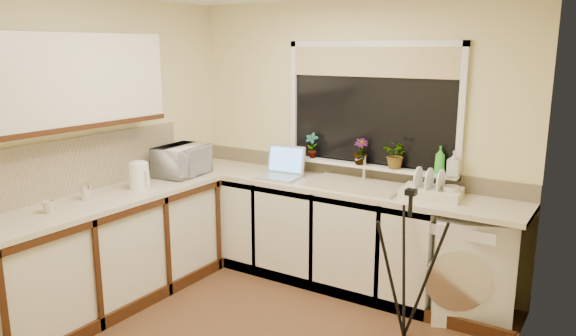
{
  "coord_description": "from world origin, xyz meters",
  "views": [
    {
      "loc": [
        2.12,
        -2.85,
        2.05
      ],
      "look_at": [
        -0.05,
        0.55,
        1.15
      ],
      "focal_mm": 34.01,
      "sensor_mm": 36.0,
      "label": 1
    }
  ],
  "objects_px": {
    "kettle": "(139,176)",
    "soap_bottle_clear": "(454,163)",
    "dish_rack": "(431,193)",
    "plant_c": "(361,152)",
    "soap_bottle_green": "(440,160)",
    "steel_jar": "(86,192)",
    "microwave": "(182,161)",
    "cup_left": "(49,207)",
    "cup_back": "(451,193)",
    "tripod": "(407,265)",
    "plant_a": "(312,145)",
    "plant_d": "(396,155)",
    "washing_machine": "(469,265)",
    "laptop": "(282,169)"
  },
  "relations": [
    {
      "from": "kettle",
      "to": "soap_bottle_clear",
      "type": "distance_m",
      "value": 2.55
    },
    {
      "from": "dish_rack",
      "to": "plant_c",
      "type": "bearing_deg",
      "value": 159.57
    },
    {
      "from": "soap_bottle_green",
      "to": "soap_bottle_clear",
      "type": "relative_size",
      "value": 1.11
    },
    {
      "from": "steel_jar",
      "to": "microwave",
      "type": "bearing_deg",
      "value": 86.88
    },
    {
      "from": "cup_left",
      "to": "cup_back",
      "type": "bearing_deg",
      "value": 39.2
    },
    {
      "from": "cup_left",
      "to": "microwave",
      "type": "bearing_deg",
      "value": 90.21
    },
    {
      "from": "kettle",
      "to": "tripod",
      "type": "xyz_separation_m",
      "value": [
        2.16,
        0.46,
        -0.45
      ]
    },
    {
      "from": "tripod",
      "to": "cup_left",
      "type": "bearing_deg",
      "value": -149.6
    },
    {
      "from": "cup_back",
      "to": "plant_a",
      "type": "bearing_deg",
      "value": 172.89
    },
    {
      "from": "plant_d",
      "to": "kettle",
      "type": "bearing_deg",
      "value": -144.57
    },
    {
      "from": "plant_d",
      "to": "soap_bottle_green",
      "type": "relative_size",
      "value": 1.06
    },
    {
      "from": "cup_left",
      "to": "kettle",
      "type": "bearing_deg",
      "value": 86.94
    },
    {
      "from": "dish_rack",
      "to": "steel_jar",
      "type": "relative_size",
      "value": 3.7
    },
    {
      "from": "kettle",
      "to": "dish_rack",
      "type": "height_order",
      "value": "kettle"
    },
    {
      "from": "kettle",
      "to": "washing_machine",
      "type": "bearing_deg",
      "value": 23.56
    },
    {
      "from": "microwave",
      "to": "cup_back",
      "type": "bearing_deg",
      "value": -83.28
    },
    {
      "from": "tripod",
      "to": "plant_a",
      "type": "relative_size",
      "value": 4.71
    },
    {
      "from": "tripod",
      "to": "soap_bottle_clear",
      "type": "xyz_separation_m",
      "value": [
        0.06,
        0.78,
        0.6
      ]
    },
    {
      "from": "steel_jar",
      "to": "soap_bottle_green",
      "type": "distance_m",
      "value": 2.79
    },
    {
      "from": "plant_a",
      "to": "soap_bottle_clear",
      "type": "bearing_deg",
      "value": -0.21
    },
    {
      "from": "kettle",
      "to": "plant_d",
      "type": "xyz_separation_m",
      "value": [
        1.74,
        1.24,
        0.16
      ]
    },
    {
      "from": "kettle",
      "to": "soap_bottle_green",
      "type": "bearing_deg",
      "value": 31.05
    },
    {
      "from": "washing_machine",
      "to": "cup_back",
      "type": "height_order",
      "value": "cup_back"
    },
    {
      "from": "plant_d",
      "to": "plant_a",
      "type": "bearing_deg",
      "value": 179.87
    },
    {
      "from": "washing_machine",
      "to": "dish_rack",
      "type": "height_order",
      "value": "dish_rack"
    },
    {
      "from": "microwave",
      "to": "tripod",
      "type": "bearing_deg",
      "value": -98.43
    },
    {
      "from": "cup_back",
      "to": "microwave",
      "type": "bearing_deg",
      "value": -167.43
    },
    {
      "from": "plant_c",
      "to": "soap_bottle_clear",
      "type": "distance_m",
      "value": 0.8
    },
    {
      "from": "soap_bottle_green",
      "to": "plant_a",
      "type": "bearing_deg",
      "value": -178.79
    },
    {
      "from": "kettle",
      "to": "cup_left",
      "type": "relative_size",
      "value": 2.34
    },
    {
      "from": "dish_rack",
      "to": "tripod",
      "type": "xyz_separation_m",
      "value": [
        0.05,
        -0.6,
        -0.38
      ]
    },
    {
      "from": "plant_c",
      "to": "steel_jar",
      "type": "bearing_deg",
      "value": -132.25
    },
    {
      "from": "soap_bottle_clear",
      "to": "tripod",
      "type": "bearing_deg",
      "value": -94.49
    },
    {
      "from": "laptop",
      "to": "kettle",
      "type": "distance_m",
      "value": 1.25
    },
    {
      "from": "dish_rack",
      "to": "tripod",
      "type": "relative_size",
      "value": 0.41
    },
    {
      "from": "washing_machine",
      "to": "kettle",
      "type": "relative_size",
      "value": 3.81
    },
    {
      "from": "washing_machine",
      "to": "soap_bottle_clear",
      "type": "xyz_separation_m",
      "value": [
        -0.22,
        0.17,
        0.75
      ]
    },
    {
      "from": "steel_jar",
      "to": "soap_bottle_clear",
      "type": "relative_size",
      "value": 0.61
    },
    {
      "from": "plant_a",
      "to": "cup_left",
      "type": "relative_size",
      "value": 2.58
    },
    {
      "from": "soap_bottle_clear",
      "to": "cup_left",
      "type": "bearing_deg",
      "value": -137.96
    },
    {
      "from": "washing_machine",
      "to": "tripod",
      "type": "xyz_separation_m",
      "value": [
        -0.28,
        -0.6,
        0.15
      ]
    },
    {
      "from": "soap_bottle_clear",
      "to": "laptop",
      "type": "bearing_deg",
      "value": -170.54
    },
    {
      "from": "washing_machine",
      "to": "steel_jar",
      "type": "relative_size",
      "value": 6.63
    },
    {
      "from": "dish_rack",
      "to": "microwave",
      "type": "relative_size",
      "value": 0.91
    },
    {
      "from": "dish_rack",
      "to": "microwave",
      "type": "height_order",
      "value": "microwave"
    },
    {
      "from": "dish_rack",
      "to": "plant_d",
      "type": "distance_m",
      "value": 0.47
    },
    {
      "from": "kettle",
      "to": "soap_bottle_clear",
      "type": "bearing_deg",
      "value": 29.1
    },
    {
      "from": "cup_left",
      "to": "plant_c",
      "type": "bearing_deg",
      "value": 54.39
    },
    {
      "from": "washing_machine",
      "to": "cup_back",
      "type": "relative_size",
      "value": 6.02
    },
    {
      "from": "steel_jar",
      "to": "plant_d",
      "type": "height_order",
      "value": "plant_d"
    }
  ]
}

